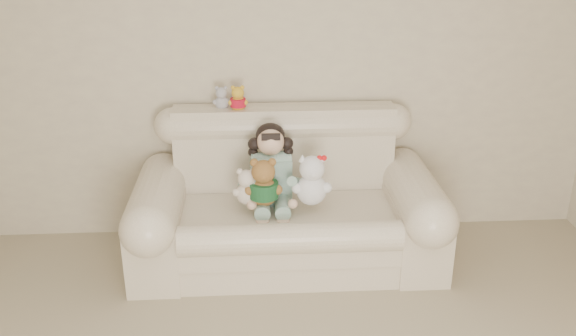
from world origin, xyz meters
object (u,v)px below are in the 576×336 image
(white_cat, at_px, (312,175))
(cream_teddy, at_px, (247,183))
(sofa, at_px, (287,194))
(seated_child, at_px, (271,164))
(brown_teddy, at_px, (263,178))

(white_cat, distance_m, cream_teddy, 0.43)
(sofa, xyz_separation_m, white_cat, (0.15, -0.12, 0.19))
(sofa, height_order, cream_teddy, sofa)
(seated_child, distance_m, cream_teddy, 0.25)
(sofa, bearing_deg, white_cat, -38.44)
(seated_child, height_order, brown_teddy, seated_child)
(sofa, height_order, brown_teddy, sofa)
(cream_teddy, bearing_deg, brown_teddy, -6.25)
(brown_teddy, height_order, cream_teddy, brown_teddy)
(sofa, relative_size, white_cat, 5.07)
(brown_teddy, height_order, white_cat, white_cat)
(seated_child, relative_size, white_cat, 1.39)
(seated_child, relative_size, cream_teddy, 1.94)
(sofa, bearing_deg, brown_teddy, -143.51)
(brown_teddy, bearing_deg, cream_teddy, -168.45)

